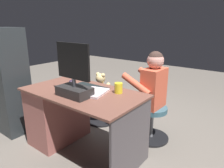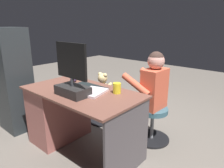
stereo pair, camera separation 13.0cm
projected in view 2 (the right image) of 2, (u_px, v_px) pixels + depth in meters
The scene contains 13 objects.
ground_plane at pixel (105, 137), 2.67m from camera, with size 10.00×10.00×0.00m, color #6A625A.
desk at pixel (64, 111), 2.51m from camera, with size 1.32×0.73×0.73m.
monitor at pixel (72, 80), 2.02m from camera, with size 0.42×0.20×0.52m.
keyboard at pixel (91, 87), 2.31m from camera, with size 0.42×0.14×0.02m, color black.
computer_mouse at pixel (73, 81), 2.52m from camera, with size 0.06×0.10×0.04m, color #2C1D32.
cup at pixel (117, 88), 2.11m from camera, with size 0.08×0.08×0.11m, color yellow.
tv_remote at pixel (72, 86), 2.33m from camera, with size 0.04×0.15×0.02m, color black.
notebook_binder at pixel (93, 92), 2.12m from camera, with size 0.22×0.30×0.02m, color silver.
office_chair_teddy at pixel (103, 105), 3.04m from camera, with size 0.43×0.43×0.44m.
teddy_bear at pixel (103, 84), 2.96m from camera, with size 0.22×0.22×0.32m.
visitor_chair at pixel (152, 121), 2.54m from camera, with size 0.44×0.44×0.44m.
person at pixel (148, 89), 2.48m from camera, with size 0.52×0.48×1.12m.
equipment_rack at pixel (13, 81), 2.73m from camera, with size 0.44×0.36×1.38m, color #272C2F.
Camera 2 is at (-1.62, 1.72, 1.42)m, focal length 32.83 mm.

